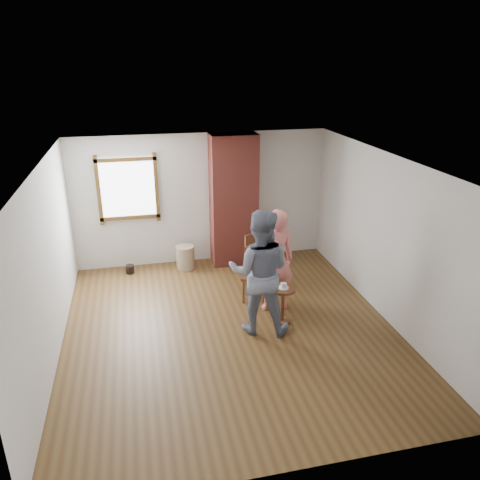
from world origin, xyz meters
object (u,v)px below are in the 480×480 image
side_table (283,299)px  person_pink (275,261)px  dining_chair_right (255,271)px  man (260,272)px  dining_chair_left (258,255)px  stoneware_crock (185,257)px

side_table → person_pink: size_ratio=0.34×
side_table → person_pink: 0.64m
dining_chair_right → man: 1.12m
man → dining_chair_left: bearing=-84.9°
side_table → person_pink: person_pink is taller
stoneware_crock → side_table: bearing=-61.9°
person_pink → side_table: bearing=90.9°
dining_chair_right → person_pink: 0.61m
dining_chair_left → person_pink: bearing=-114.2°
stoneware_crock → person_pink: person_pink is taller
man → dining_chair_right: bearing=-82.2°
stoneware_crock → dining_chair_right: (1.05, -1.48, 0.27)m
stoneware_crock → side_table: 2.68m
man → side_table: bearing=-143.8°
dining_chair_left → person_pink: size_ratio=0.51×
stoneware_crock → side_table: (1.26, -2.36, 0.17)m
dining_chair_left → person_pink: 1.19m
dining_chair_right → side_table: size_ratio=1.50×
dining_chair_right → man: size_ratio=0.47×
person_pink → dining_chair_right: bearing=-63.3°
dining_chair_right → person_pink: (0.21, -0.44, 0.36)m
dining_chair_left → dining_chair_right: 0.73m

